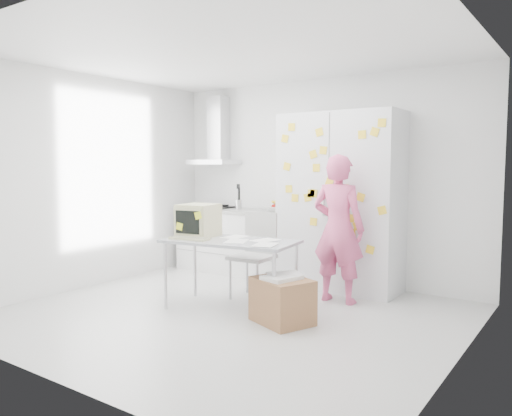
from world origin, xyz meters
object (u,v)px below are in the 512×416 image
Objects in this scene: desk at (209,229)px; cardboard_box at (282,300)px; person at (338,229)px; chair at (256,249)px.

desk is 1.17m from cardboard_box.
person is at bearing 31.93° from desk.
desk reaches higher than chair.
person is at bearing 83.61° from cardboard_box.
person is 1.12× the size of desk.
person is 2.46× the size of cardboard_box.
desk is at bearing -112.57° from chair.
desk is 1.50× the size of chair.
cardboard_box is at bearing -12.74° from desk.
person is 1.45m from desk.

